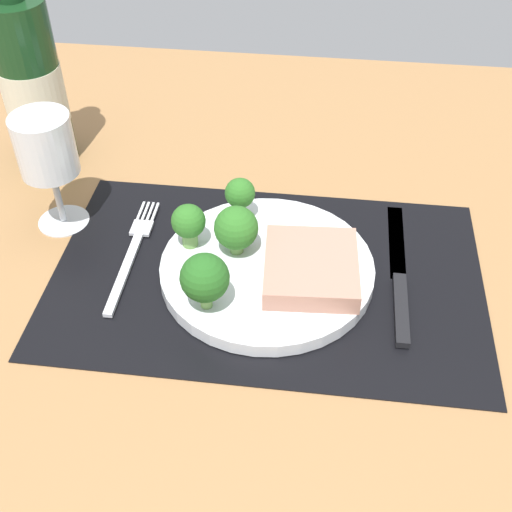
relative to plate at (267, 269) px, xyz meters
The scene contains 12 objects.
ground_plane 2.60cm from the plate, ahead, with size 140.00×110.00×3.00cm, color #996D42.
placemat 0.95cm from the plate, ahead, with size 47.62×30.39×0.30cm, color black.
plate is the anchor object (origin of this frame).
steak 5.36cm from the plate, 14.54° to the right, with size 9.88×10.97×2.30cm, color tan.
broccoli_center 5.72cm from the plate, 154.76° to the left, with size 4.88×4.88×5.80cm.
broccoli_near_steak 10.05cm from the plate, 128.03° to the right, with size 5.01×5.01×6.48cm.
broccoli_near_fork 10.05cm from the plate, 166.63° to the left, with size 3.84×3.84×5.32cm.
broccoli_front_edge 9.61cm from the plate, 117.83° to the left, with size 3.53×3.53×5.37cm.
fork 15.82cm from the plate, behind, with size 2.40×19.20×0.50cm.
knife 14.56cm from the plate, ahead, with size 1.80×23.00×0.80cm.
wine_bottle 39.21cm from the plate, 148.55° to the left, with size 7.86×7.86×29.69cm.
wine_glass 27.99cm from the plate, 165.83° to the left, with size 6.67×6.67×14.53cm.
Camera 1 is at (5.24, -52.45, 51.21)cm, focal length 46.21 mm.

